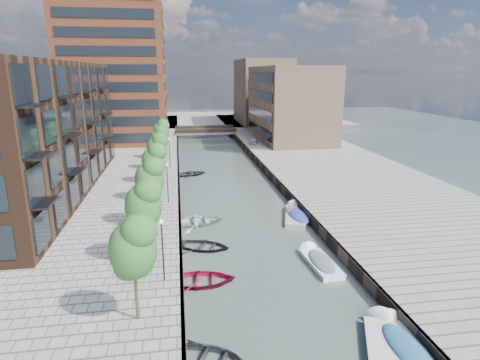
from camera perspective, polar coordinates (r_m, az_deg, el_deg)
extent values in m
plane|color=#38473F|center=(57.72, -2.67, 1.12)|extent=(300.00, 300.00, 0.00)
cube|color=gray|center=(61.36, 12.35, 2.11)|extent=(20.00, 140.00, 1.00)
cube|color=#332823|center=(57.29, -8.76, 1.37)|extent=(0.25, 140.00, 1.00)
cube|color=#332823|center=(58.55, 3.27, 1.82)|extent=(0.25, 140.00, 1.00)
cube|color=gray|center=(116.62, -5.94, 8.43)|extent=(80.00, 40.00, 1.00)
cube|color=#301C12|center=(48.17, -25.91, 6.52)|extent=(8.00, 38.00, 14.00)
cube|color=brown|center=(81.47, -17.33, 15.92)|extent=(18.00, 18.00, 30.00)
cube|color=tan|center=(80.95, 7.02, 10.80)|extent=(12.00, 25.00, 14.00)
cube|color=tan|center=(106.11, 3.16, 12.43)|extent=(12.00, 20.00, 16.00)
cube|color=gray|center=(88.80, -4.96, 6.88)|extent=(13.00, 6.00, 0.60)
cube|color=#332823|center=(85.95, -4.84, 7.01)|extent=(13.00, 0.40, 0.80)
cube|color=#332823|center=(91.48, -5.10, 7.50)|extent=(13.00, 0.40, 0.80)
cylinder|color=#382619|center=(22.87, -14.54, -15.18)|extent=(0.20, 0.20, 3.20)
ellipsoid|color=#205620|center=(21.65, -15.02, -8.93)|extent=(2.50, 2.50, 3.25)
cylinder|color=#382619|center=(29.12, -13.28, -8.26)|extent=(0.20, 0.20, 3.20)
ellipsoid|color=#205620|center=(28.17, -13.62, -3.16)|extent=(2.50, 2.50, 3.25)
cylinder|color=#382619|center=(35.64, -12.50, -3.83)|extent=(0.20, 0.20, 3.20)
ellipsoid|color=#205620|center=(34.87, -12.76, 0.41)|extent=(2.50, 2.50, 3.25)
cylinder|color=#382619|center=(42.32, -11.97, -0.78)|extent=(0.20, 0.20, 3.20)
ellipsoid|color=#205620|center=(41.67, -12.18, 2.83)|extent=(2.50, 2.50, 3.25)
cylinder|color=#382619|center=(49.09, -11.59, 1.44)|extent=(0.20, 0.20, 3.20)
ellipsoid|color=#205620|center=(48.53, -11.76, 4.57)|extent=(2.50, 2.50, 3.25)
cylinder|color=#382619|center=(55.92, -11.30, 3.11)|extent=(0.20, 0.20, 3.20)
ellipsoid|color=#205620|center=(55.43, -11.44, 5.87)|extent=(2.50, 2.50, 3.25)
cylinder|color=#382619|center=(62.78, -11.07, 4.43)|extent=(0.20, 0.20, 3.20)
ellipsoid|color=#205620|center=(62.34, -11.19, 6.89)|extent=(2.50, 2.50, 3.25)
cylinder|color=black|center=(26.13, -10.92, -9.96)|extent=(0.10, 0.10, 4.00)
sphere|color=#FFF2CC|center=(25.36, -11.14, -5.86)|extent=(0.24, 0.24, 0.24)
cylinder|color=black|center=(41.19, -10.27, -0.55)|extent=(0.10, 0.10, 4.00)
sphere|color=#FFF2CC|center=(40.71, -10.40, 2.16)|extent=(0.24, 0.24, 0.24)
cylinder|color=black|center=(56.77, -9.97, 3.77)|extent=(0.10, 0.10, 4.00)
sphere|color=#FFF2CC|center=(56.42, -10.06, 5.76)|extent=(0.24, 0.24, 0.24)
imported|color=black|center=(33.34, -5.10, -9.69)|extent=(5.07, 4.40, 0.88)
imported|color=maroon|center=(28.37, -5.57, -14.43)|extent=(4.99, 3.69, 1.00)
imported|color=silver|center=(38.34, -5.96, -6.31)|extent=(5.72, 4.68, 1.04)
imported|color=black|center=(56.46, -6.89, 0.71)|extent=(4.86, 4.06, 0.86)
cube|color=#B5B6B4|center=(23.69, 22.71, -22.17)|extent=(2.33, 4.95, 0.67)
cube|color=#B5B6B4|center=(23.48, 22.81, -21.46)|extent=(2.43, 5.07, 0.10)
cone|color=#B5B6B4|center=(25.42, 20.43, -18.97)|extent=(1.86, 1.14, 1.76)
ellipsoid|color=#1D5785|center=(23.45, 22.82, -21.35)|extent=(2.18, 4.53, 0.58)
cube|color=white|center=(30.91, 11.48, -11.94)|extent=(1.94, 4.53, 0.63)
cube|color=white|center=(30.76, 11.51, -11.39)|extent=(2.02, 4.63, 0.10)
cone|color=white|center=(32.70, 9.89, -10.19)|extent=(1.69, 0.98, 1.64)
ellipsoid|color=#575C5E|center=(30.74, 11.52, -11.30)|extent=(1.81, 4.14, 0.54)
cube|color=silver|center=(23.55, 19.93, -22.11)|extent=(3.42, 5.08, 0.67)
cube|color=silver|center=(23.34, 20.01, -21.40)|extent=(3.53, 5.21, 0.10)
cone|color=silver|center=(25.46, 19.33, -18.81)|extent=(1.98, 1.52, 1.76)
cube|color=#B2B2B0|center=(39.62, 8.24, -5.58)|extent=(3.58, 5.22, 0.69)
cube|color=#B2B2B0|center=(39.49, 8.26, -5.08)|extent=(3.70, 5.35, 0.11)
cone|color=#B2B2B0|center=(41.90, 8.61, -4.36)|extent=(2.04, 1.59, 1.81)
ellipsoid|color=#203096|center=(39.47, 8.26, -5.00)|extent=(3.32, 4.78, 0.60)
cube|color=#BABAB8|center=(40.45, 7.71, -5.13)|extent=(2.80, 4.77, 0.63)
cube|color=#BABAB8|center=(40.33, 7.73, -4.67)|extent=(2.91, 4.88, 0.10)
cone|color=#BABAB8|center=(42.54, 7.68, -4.03)|extent=(1.83, 1.29, 1.66)
ellipsoid|color=slate|center=(40.31, 7.73, -4.61)|extent=(2.60, 4.36, 0.55)
imported|color=silver|center=(74.95, 1.96, 5.63)|extent=(2.36, 3.74, 1.19)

